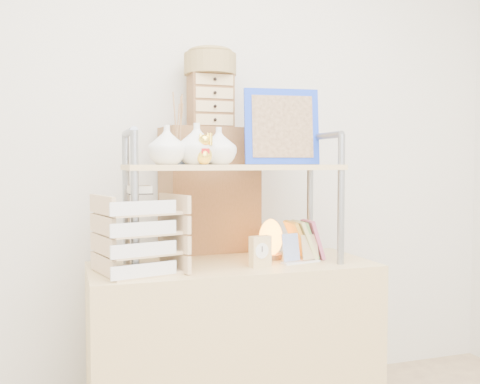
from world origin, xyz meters
The scene contains 9 objects.
desk centered at (0.00, 1.20, 0.38)m, with size 1.20×0.50×0.75m, color tan.
cabinet centered at (0.00, 1.57, 0.68)m, with size 0.45×0.24×1.35m, color brown.
hutch centered at (-0.04, 1.21, 1.20)m, with size 0.90×0.34×0.77m.
letter_tray centered at (-0.40, 1.13, 0.89)m, with size 0.34×0.33×0.34m.
salt_lamp centered at (0.19, 1.26, 0.84)m, with size 0.12×0.11×0.18m.
desk_clock centered at (0.09, 1.10, 0.81)m, with size 0.10×0.06×0.13m.
postcard_stand centered at (0.28, 1.13, 0.79)m, with size 0.18×0.08×0.13m.
drawer_chest centered at (0.00, 1.55, 1.48)m, with size 0.20×0.16×0.25m.
woven_basket centered at (0.00, 1.55, 1.65)m, with size 0.25×0.25×0.10m, color olive.
Camera 1 is at (-0.68, -0.95, 1.18)m, focal length 40.00 mm.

